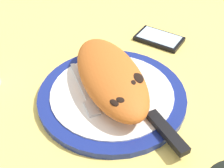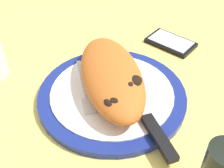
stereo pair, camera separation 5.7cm
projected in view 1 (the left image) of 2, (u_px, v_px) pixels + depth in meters
ground_plane at (112, 103)px, 60.44cm from camera, size 150.00×150.00×3.00cm
plate at (112, 95)px, 58.92cm from camera, size 28.82×28.82×1.70cm
calzone at (113, 76)px, 57.16cm from camera, size 26.43×14.81×6.17cm
fork at (85, 93)px, 57.84cm from camera, size 15.91×3.97×0.40cm
knife at (155, 119)px, 52.34cm from camera, size 23.40×8.62×1.20cm
smartphone at (159, 39)px, 74.54cm from camera, size 12.54×12.68×1.16cm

